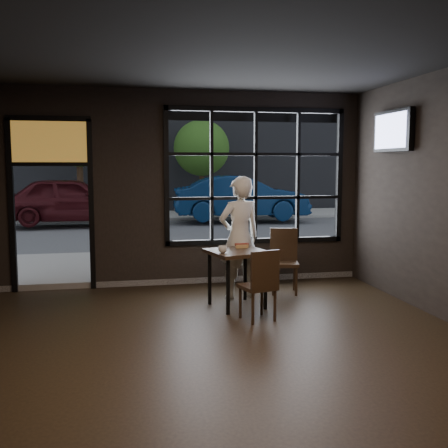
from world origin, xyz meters
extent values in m
cube|color=black|center=(0.00, 0.00, -0.01)|extent=(6.00, 7.00, 0.02)
cube|color=black|center=(0.00, 0.00, 3.21)|extent=(6.00, 7.00, 0.02)
cube|color=black|center=(1.20, 3.50, 1.80)|extent=(3.06, 0.12, 2.28)
cube|color=orange|center=(-2.10, 3.50, 2.35)|extent=(1.20, 0.06, 0.70)
cube|color=#545456|center=(0.00, 24.00, -0.02)|extent=(60.00, 41.00, 0.04)
cube|color=#5B5956|center=(0.00, 23.00, 7.50)|extent=(28.00, 12.00, 15.00)
cube|color=black|center=(0.54, 1.96, 0.40)|extent=(0.92, 0.92, 0.81)
cube|color=black|center=(0.66, 1.30, 0.46)|extent=(0.50, 0.50, 0.93)
cube|color=black|center=(1.43, 2.60, 0.50)|extent=(0.52, 0.52, 1.00)
imported|color=silver|center=(0.69, 2.47, 0.91)|extent=(0.75, 0.59, 1.82)
imported|color=silver|center=(0.30, 1.79, 0.85)|extent=(0.12, 0.12, 0.10)
cube|color=black|center=(2.93, 2.12, 2.49)|extent=(0.12, 1.04, 0.61)
imported|color=#081F41|center=(3.04, 12.50, 0.86)|extent=(4.69, 1.86, 1.52)
imported|color=#380C10|center=(-2.57, 12.34, 0.86)|extent=(4.46, 1.83, 1.52)
cylinder|color=#332114|center=(-2.46, 14.70, 1.24)|extent=(0.23, 0.23, 2.48)
sphere|color=#34611D|center=(-2.46, 14.70, 3.26)|extent=(2.70, 2.70, 2.70)
cylinder|color=#332114|center=(2.13, 15.44, 1.00)|extent=(0.18, 0.18, 2.01)
sphere|color=#1F4C24|center=(2.13, 15.44, 2.64)|extent=(2.19, 2.19, 2.19)
camera|label=1|loc=(-1.05, -5.07, 1.99)|focal=42.00mm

